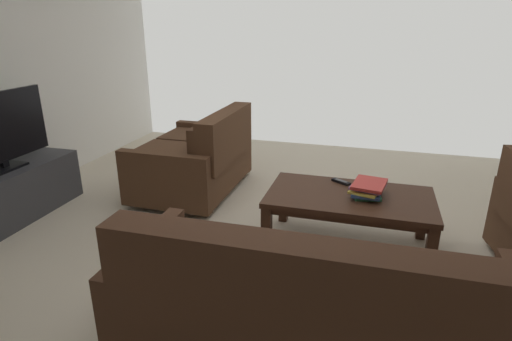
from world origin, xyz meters
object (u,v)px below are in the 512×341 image
Objects in this scene: coffee_table at (349,203)px; tv_stand at (11,194)px; loveseat_near at (198,158)px; sofa_main at (313,309)px; tv_remote at (341,182)px; book_stack at (367,189)px.

tv_stand is (2.86, 0.31, -0.14)m from coffee_table.
coffee_table is (-1.54, 0.72, 0.02)m from loveseat_near.
tv_stand is at bearing -19.14° from sofa_main.
tv_remote is at bearing -69.08° from coffee_table.
tv_remote is at bearing 161.15° from loveseat_near.
loveseat_near reaches higher than tv_stand.
coffee_table is 0.17m from book_stack.
coffee_table is 0.25m from tv_remote.
loveseat_near is 1.01× the size of tv_stand.
sofa_main reaches higher than tv_stand.
sofa_main is at bearing 90.27° from tv_remote.
coffee_table is at bearing 7.32° from book_stack.
book_stack is at bearing -172.68° from coffee_table.
loveseat_near is at bearing -25.12° from coffee_table.
loveseat_near is 3.96× the size of book_stack.
loveseat_near is 1.05× the size of coffee_table.
coffee_table is at bearing 154.88° from loveseat_near.
loveseat_near is at bearing -141.83° from tv_stand.
book_stack reaches higher than tv_stand.
coffee_table is at bearing 110.92° from tv_remote.
tv_remote is (-1.46, 0.50, 0.09)m from loveseat_near.
tv_stand is (1.32, 1.04, -0.12)m from loveseat_near.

